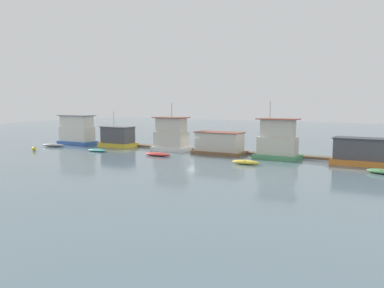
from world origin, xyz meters
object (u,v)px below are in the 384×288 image
(dinghy_red, at_px, (158,154))
(buoy_yellow, at_px, (34,149))
(dinghy_grey, at_px, (54,145))
(houseboat_white, at_px, (171,136))
(mooring_post_centre, at_px, (225,147))
(dinghy_green, at_px, (383,171))
(houseboat_orange, at_px, (364,152))
(houseboat_yellow, at_px, (118,137))
(houseboat_brown, at_px, (219,144))
(houseboat_blue, at_px, (77,131))
(houseboat_green, at_px, (278,142))
(dinghy_yellow, at_px, (246,162))
(dinghy_teal, at_px, (97,150))

(dinghy_red, height_order, buoy_yellow, buoy_yellow)
(dinghy_grey, bearing_deg, houseboat_white, 14.58)
(dinghy_red, bearing_deg, mooring_post_centre, 45.27)
(dinghy_green, bearing_deg, houseboat_orange, 113.11)
(houseboat_yellow, bearing_deg, houseboat_orange, -0.60)
(houseboat_yellow, height_order, buoy_yellow, houseboat_yellow)
(houseboat_yellow, height_order, houseboat_white, houseboat_white)
(houseboat_yellow, relative_size, houseboat_orange, 0.81)
(houseboat_brown, xyz_separation_m, dinghy_grey, (-28.02, -5.41, -1.25))
(dinghy_grey, relative_size, buoy_yellow, 6.60)
(houseboat_blue, relative_size, dinghy_grey, 1.56)
(houseboat_blue, bearing_deg, dinghy_green, -5.41)
(dinghy_red, bearing_deg, dinghy_grey, 178.73)
(houseboat_white, distance_m, houseboat_orange, 27.03)
(houseboat_orange, distance_m, dinghy_red, 26.32)
(houseboat_brown, height_order, buoy_yellow, houseboat_brown)
(dinghy_grey, bearing_deg, mooring_post_centre, 13.14)
(dinghy_green, relative_size, mooring_post_centre, 1.91)
(houseboat_brown, distance_m, houseboat_green, 8.71)
(houseboat_orange, relative_size, mooring_post_centre, 4.09)
(houseboat_brown, bearing_deg, dinghy_grey, -169.07)
(houseboat_white, xyz_separation_m, houseboat_brown, (8.02, 0.21, -0.79))
(houseboat_orange, bearing_deg, dinghy_green, -66.89)
(houseboat_yellow, bearing_deg, houseboat_green, -1.34)
(houseboat_blue, xyz_separation_m, houseboat_orange, (46.24, 0.51, -0.88))
(buoy_yellow, bearing_deg, dinghy_yellow, 6.76)
(houseboat_green, bearing_deg, houseboat_brown, 175.78)
(dinghy_red, bearing_deg, houseboat_blue, 166.37)
(houseboat_orange, bearing_deg, houseboat_blue, -179.37)
(houseboat_green, height_order, dinghy_green, houseboat_green)
(houseboat_yellow, distance_m, mooring_post_centre, 19.11)
(houseboat_white, bearing_deg, houseboat_green, -1.47)
(houseboat_yellow, xyz_separation_m, buoy_yellow, (-7.53, -10.64, -1.28))
(houseboat_orange, bearing_deg, buoy_yellow, -167.24)
(dinghy_yellow, distance_m, mooring_post_centre, 10.16)
(mooring_post_centre, bearing_deg, dinghy_green, -17.79)
(houseboat_yellow, height_order, mooring_post_centre, houseboat_yellow)
(dinghy_red, bearing_deg, dinghy_yellow, -3.69)
(houseboat_yellow, relative_size, houseboat_green, 0.79)
(dinghy_yellow, bearing_deg, houseboat_white, 155.94)
(houseboat_blue, height_order, mooring_post_centre, houseboat_blue)
(dinghy_teal, relative_size, dinghy_green, 1.12)
(houseboat_brown, relative_size, mooring_post_centre, 4.07)
(dinghy_yellow, xyz_separation_m, dinghy_green, (14.57, 1.25, -0.02))
(dinghy_grey, distance_m, dinghy_red, 21.32)
(houseboat_orange, xyz_separation_m, buoy_yellow, (-45.27, -10.25, -1.21))
(dinghy_yellow, distance_m, dinghy_green, 14.62)
(buoy_yellow, bearing_deg, dinghy_red, 13.67)
(houseboat_white, bearing_deg, houseboat_orange, -0.39)
(dinghy_teal, bearing_deg, houseboat_green, 12.29)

